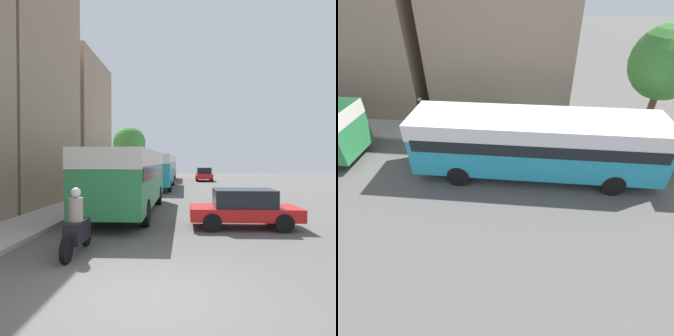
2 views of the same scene
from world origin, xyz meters
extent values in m
cube|color=gray|center=(-9.15, 20.42, 5.29)|extent=(5.91, 8.32, 10.58)
cylinder|color=black|center=(-3.05, 12.19, 0.50)|extent=(0.28, 1.00, 1.00)
cube|color=teal|center=(-1.68, 22.68, 1.71)|extent=(2.52, 10.83, 2.43)
cube|color=white|center=(-1.68, 22.68, 2.56)|extent=(2.55, 10.88, 0.73)
cube|color=black|center=(-1.68, 22.68, 2.02)|extent=(2.57, 10.39, 0.53)
cylinder|color=black|center=(-2.84, 26.03, 0.50)|extent=(0.28, 1.00, 1.00)
cylinder|color=black|center=(-0.52, 26.03, 0.50)|extent=(0.28, 1.00, 1.00)
cylinder|color=black|center=(-2.84, 19.32, 0.50)|extent=(0.28, 1.00, 1.00)
cylinder|color=black|center=(-0.52, 19.32, 0.50)|extent=(0.28, 1.00, 1.00)
cylinder|color=#232838|center=(-5.45, 16.00, 0.59)|extent=(0.33, 0.33, 0.89)
cylinder|color=black|center=(-5.45, 16.00, 1.40)|extent=(0.41, 0.41, 0.74)
sphere|color=tan|center=(-5.45, 16.00, 1.89)|extent=(0.24, 0.24, 0.24)
cylinder|color=brown|center=(-5.21, 28.65, 1.58)|extent=(0.36, 0.36, 2.86)
sphere|color=#387A33|center=(-5.21, 28.65, 4.31)|extent=(3.45, 3.45, 3.45)
camera|label=1|loc=(0.62, -5.77, 2.41)|focal=35.00mm
camera|label=2|loc=(8.36, 22.30, 7.76)|focal=28.00mm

